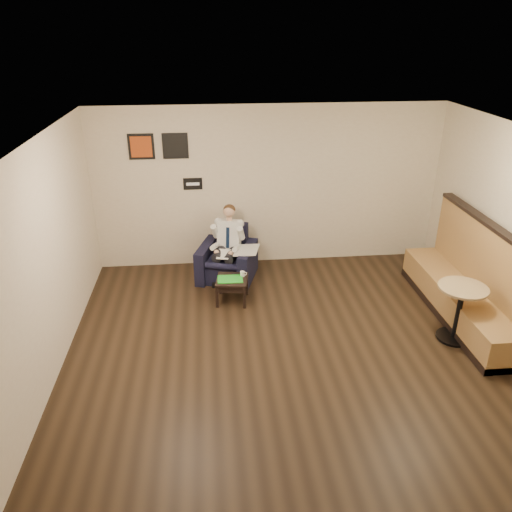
{
  "coord_description": "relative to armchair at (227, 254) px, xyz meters",
  "views": [
    {
      "loc": [
        -1.04,
        -5.26,
        3.98
      ],
      "look_at": [
        -0.4,
        1.2,
        0.94
      ],
      "focal_mm": 35.0,
      "sensor_mm": 36.0,
      "label": 1
    }
  ],
  "objects": [
    {
      "name": "seated_man",
      "position": [
        -0.03,
        -0.11,
        0.16
      ],
      "size": [
        0.79,
        0.98,
        1.19
      ],
      "primitive_type": null,
      "rotation": [
        0.0,
        0.0,
        -0.3
      ],
      "color": "silver",
      "rests_on": "armchair"
    },
    {
      "name": "banquette",
      "position": [
        3.37,
        -1.58,
        0.28
      ],
      "size": [
        0.67,
        2.8,
        1.43
      ],
      "primitive_type": "cube",
      "color": "olive",
      "rests_on": "ground"
    },
    {
      "name": "ground",
      "position": [
        0.78,
        -2.38,
        -0.43
      ],
      "size": [
        6.0,
        6.0,
        0.0
      ],
      "primitive_type": "plane",
      "color": "black",
      "rests_on": "ground"
    },
    {
      "name": "ceiling",
      "position": [
        0.78,
        -2.38,
        2.37
      ],
      "size": [
        6.0,
        6.0,
        0.02
      ],
      "primitive_type": "cube",
      "color": "white",
      "rests_on": "wall_back"
    },
    {
      "name": "smartphone",
      "position": [
        0.1,
        -0.68,
        -0.04
      ],
      "size": [
        0.13,
        0.1,
        0.01
      ],
      "primitive_type": "cube",
      "rotation": [
        0.0,
        0.0,
        -0.33
      ],
      "color": "black",
      "rests_on": "side_table"
    },
    {
      "name": "art_print_left",
      "position": [
        -1.32,
        0.61,
        1.72
      ],
      "size": [
        0.42,
        0.03,
        0.42
      ],
      "primitive_type": "cube",
      "color": "#AF4115",
      "rests_on": "wall_back"
    },
    {
      "name": "green_folder",
      "position": [
        0.01,
        -0.82,
        -0.04
      ],
      "size": [
        0.39,
        0.28,
        0.01
      ],
      "primitive_type": "cube",
      "rotation": [
        0.0,
        0.0,
        -0.02
      ],
      "color": "green",
      "rests_on": "side_table"
    },
    {
      "name": "seating_sign",
      "position": [
        -0.52,
        0.61,
        1.07
      ],
      "size": [
        0.32,
        0.02,
        0.2
      ],
      "primitive_type": "cube",
      "color": "black",
      "rests_on": "wall_back"
    },
    {
      "name": "coffee_mug",
      "position": [
        0.21,
        -0.73,
        -0.01
      ],
      "size": [
        0.08,
        0.08,
        0.08
      ],
      "primitive_type": "cylinder",
      "rotation": [
        0.0,
        0.0,
        -0.16
      ],
      "color": "white",
      "rests_on": "side_table"
    },
    {
      "name": "side_table",
      "position": [
        0.04,
        -0.81,
        -0.24
      ],
      "size": [
        0.54,
        0.54,
        0.39
      ],
      "primitive_type": "cube",
      "rotation": [
        0.0,
        0.0,
        -0.16
      ],
      "color": "black",
      "rests_on": "ground"
    },
    {
      "name": "cafe_table",
      "position": [
        3.04,
        -2.15,
        -0.03
      ],
      "size": [
        0.83,
        0.83,
        0.81
      ],
      "primitive_type": "cylinder",
      "rotation": [
        0.0,
        0.0,
        -0.34
      ],
      "color": "#A18257",
      "rests_on": "ground"
    },
    {
      "name": "art_print_right",
      "position": [
        -0.77,
        0.61,
        1.72
      ],
      "size": [
        0.42,
        0.03,
        0.42
      ],
      "primitive_type": "cube",
      "color": "black",
      "rests_on": "wall_back"
    },
    {
      "name": "wall_front",
      "position": [
        0.78,
        -5.38,
        0.97
      ],
      "size": [
        6.0,
        0.02,
        2.8
      ],
      "primitive_type": "cube",
      "color": "beige",
      "rests_on": "ground"
    },
    {
      "name": "armchair",
      "position": [
        0.0,
        0.0,
        0.0
      ],
      "size": [
        1.12,
        1.12,
        0.87
      ],
      "primitive_type": "cube",
      "rotation": [
        0.0,
        0.0,
        -0.3
      ],
      "color": "black",
      "rests_on": "ground"
    },
    {
      "name": "wall_left",
      "position": [
        -2.22,
        -2.38,
        0.97
      ],
      "size": [
        0.02,
        6.0,
        2.8
      ],
      "primitive_type": "cube",
      "color": "beige",
      "rests_on": "ground"
    },
    {
      "name": "newspaper",
      "position": [
        0.32,
        -0.2,
        0.16
      ],
      "size": [
        0.48,
        0.55,
        0.01
      ],
      "primitive_type": "cube",
      "rotation": [
        0.0,
        0.0,
        -0.25
      ],
      "color": "silver",
      "rests_on": "armchair"
    },
    {
      "name": "wall_back",
      "position": [
        0.78,
        0.62,
        0.97
      ],
      "size": [
        6.0,
        0.02,
        2.8
      ],
      "primitive_type": "cube",
      "color": "beige",
      "rests_on": "ground"
    },
    {
      "name": "lap_papers",
      "position": [
        -0.06,
        -0.2,
        0.1
      ],
      "size": [
        0.26,
        0.32,
        0.01
      ],
      "primitive_type": "cube",
      "rotation": [
        0.0,
        0.0,
        -0.23
      ],
      "color": "white",
      "rests_on": "seated_man"
    }
  ]
}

